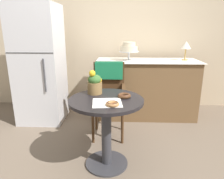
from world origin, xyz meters
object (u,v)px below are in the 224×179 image
Objects in this scene: wicker_chair at (109,87)px; donut_mid at (112,104)px; flower_vase at (95,83)px; donut_front at (124,95)px; tiered_cake_stand at (129,48)px; refrigerator at (40,65)px; table_lamp at (186,46)px; cafe_table at (106,119)px.

wicker_chair reaches higher than donut_mid.
donut_mid is 0.47× the size of flower_vase.
donut_front is at bearing -21.23° from flower_vase.
tiered_cake_stand is 0.18× the size of refrigerator.
wicker_chair is 1.13m from refrigerator.
donut_mid is 1.89m from table_lamp.
table_lamp is at bearing 6.49° from refrigerator.
donut_front is 1.30m from tiered_cake_stand.
tiered_cake_stand is at bearing 68.94° from wicker_chair.
cafe_table is 5.59× the size of donut_front.
wicker_chair is 7.41× the size of donut_front.
flower_vase reaches higher than donut_mid.
donut_front is (0.17, 0.05, 0.23)m from cafe_table.
flower_vase is 1.74m from table_lamp.
refrigerator reaches higher than tiered_cake_stand.
cafe_table is at bearing -101.31° from tiered_cake_stand.
donut_front is 0.43× the size of tiered_cake_stand.
flower_vase is at bearing 118.95° from donut_mid.
donut_mid is at bearing -48.96° from refrigerator.
refrigerator is at bearing 131.04° from donut_mid.
table_lamp is at bearing 33.21° from wicker_chair.
cafe_table is 1.85m from table_lamp.
donut_front is 1.65m from table_lamp.
refrigerator reaches higher than table_lamp.
cafe_table is 0.29m from donut_front.
donut_mid is 0.41× the size of table_lamp.
flower_vase is at bearing -108.90° from tiered_cake_stand.
table_lamp is (0.86, 0.05, 0.03)m from tiered_cake_stand.
refrigerator reaches higher than flower_vase.
tiered_cake_stand is at bearing 78.69° from cafe_table.
cafe_table is at bearing -129.73° from table_lamp.
refrigerator is at bearing -173.51° from table_lamp.
wicker_chair is at bearing -150.10° from table_lamp.
tiered_cake_stand reaches higher than donut_mid.
cafe_table is 0.71m from wicker_chair.
cafe_table is 2.53× the size of table_lamp.
table_lamp is at bearing 50.27° from cafe_table.
refrigerator is (-2.17, -0.25, -0.27)m from table_lamp.
refrigerator is (-1.31, -0.20, -0.23)m from tiered_cake_stand.
wicker_chair is at bearing 91.16° from cafe_table.
table_lamp reaches higher than wicker_chair.
refrigerator is (-1.22, 1.05, 0.11)m from donut_front.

